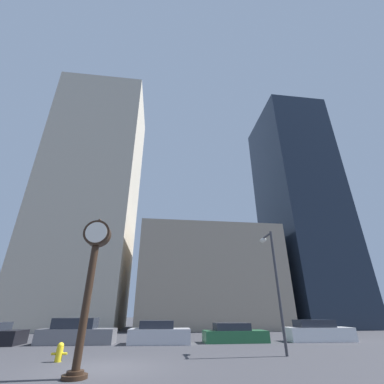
{
  "coord_description": "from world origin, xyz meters",
  "views": [
    {
      "loc": [
        1.86,
        -11.63,
        1.89
      ],
      "look_at": [
        4.66,
        10.8,
        12.48
      ],
      "focal_mm": 24.0,
      "sensor_mm": 36.0,
      "label": 1
    }
  ],
  "objects_px": {
    "car_green": "(234,334)",
    "street_lamp_right": "(272,269)",
    "car_silver": "(159,334)",
    "car_grey": "(77,333)",
    "fire_hydrant_near": "(60,352)",
    "car_white": "(318,332)",
    "street_clock": "(92,271)"
  },
  "relations": [
    {
      "from": "car_green",
      "to": "car_white",
      "type": "relative_size",
      "value": 0.92
    },
    {
      "from": "car_silver",
      "to": "fire_hydrant_near",
      "type": "distance_m",
      "value": 7.43
    },
    {
      "from": "car_green",
      "to": "street_lamp_right",
      "type": "xyz_separation_m",
      "value": [
        0.81,
        -5.75,
        3.54
      ]
    },
    {
      "from": "car_silver",
      "to": "car_green",
      "type": "relative_size",
      "value": 0.94
    },
    {
      "from": "car_grey",
      "to": "fire_hydrant_near",
      "type": "bearing_deg",
      "value": -77.91
    },
    {
      "from": "street_clock",
      "to": "street_lamp_right",
      "type": "distance_m",
      "value": 9.48
    },
    {
      "from": "car_silver",
      "to": "street_lamp_right",
      "type": "distance_m",
      "value": 8.8
    },
    {
      "from": "car_grey",
      "to": "fire_hydrant_near",
      "type": "relative_size",
      "value": 6.78
    },
    {
      "from": "car_silver",
      "to": "street_lamp_right",
      "type": "height_order",
      "value": "street_lamp_right"
    },
    {
      "from": "car_white",
      "to": "fire_hydrant_near",
      "type": "distance_m",
      "value": 16.78
    },
    {
      "from": "car_grey",
      "to": "street_lamp_right",
      "type": "bearing_deg",
      "value": -25.48
    },
    {
      "from": "car_white",
      "to": "street_lamp_right",
      "type": "height_order",
      "value": "street_lamp_right"
    },
    {
      "from": "car_white",
      "to": "car_grey",
      "type": "bearing_deg",
      "value": -178.89
    },
    {
      "from": "car_silver",
      "to": "fire_hydrant_near",
      "type": "relative_size",
      "value": 5.69
    },
    {
      "from": "street_clock",
      "to": "car_white",
      "type": "bearing_deg",
      "value": 34.45
    },
    {
      "from": "car_green",
      "to": "street_lamp_right",
      "type": "height_order",
      "value": "street_lamp_right"
    },
    {
      "from": "car_green",
      "to": "street_lamp_right",
      "type": "relative_size",
      "value": 0.72
    },
    {
      "from": "fire_hydrant_near",
      "to": "street_lamp_right",
      "type": "bearing_deg",
      "value": 3.68
    },
    {
      "from": "car_grey",
      "to": "car_green",
      "type": "relative_size",
      "value": 1.12
    },
    {
      "from": "car_silver",
      "to": "street_lamp_right",
      "type": "relative_size",
      "value": 0.67
    },
    {
      "from": "car_grey",
      "to": "car_green",
      "type": "xyz_separation_m",
      "value": [
        10.5,
        -0.24,
        -0.14
      ]
    },
    {
      "from": "car_white",
      "to": "fire_hydrant_near",
      "type": "bearing_deg",
      "value": -155.66
    },
    {
      "from": "car_grey",
      "to": "car_silver",
      "type": "distance_m",
      "value": 5.37
    },
    {
      "from": "fire_hydrant_near",
      "to": "street_clock",
      "type": "bearing_deg",
      "value": -64.19
    },
    {
      "from": "fire_hydrant_near",
      "to": "car_white",
      "type": "bearing_deg",
      "value": 22.38
    },
    {
      "from": "car_white",
      "to": "street_lamp_right",
      "type": "xyz_separation_m",
      "value": [
        -5.35,
        -5.74,
        3.46
      ]
    },
    {
      "from": "car_green",
      "to": "fire_hydrant_near",
      "type": "xyz_separation_m",
      "value": [
        -9.36,
        -6.4,
        -0.15
      ]
    },
    {
      "from": "car_grey",
      "to": "car_silver",
      "type": "relative_size",
      "value": 1.19
    },
    {
      "from": "car_grey",
      "to": "car_silver",
      "type": "bearing_deg",
      "value": -3.08
    },
    {
      "from": "street_clock",
      "to": "car_white",
      "type": "relative_size",
      "value": 1.11
    },
    {
      "from": "car_white",
      "to": "street_lamp_right",
      "type": "bearing_deg",
      "value": -131.03
    },
    {
      "from": "car_green",
      "to": "fire_hydrant_near",
      "type": "height_order",
      "value": "car_green"
    }
  ]
}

